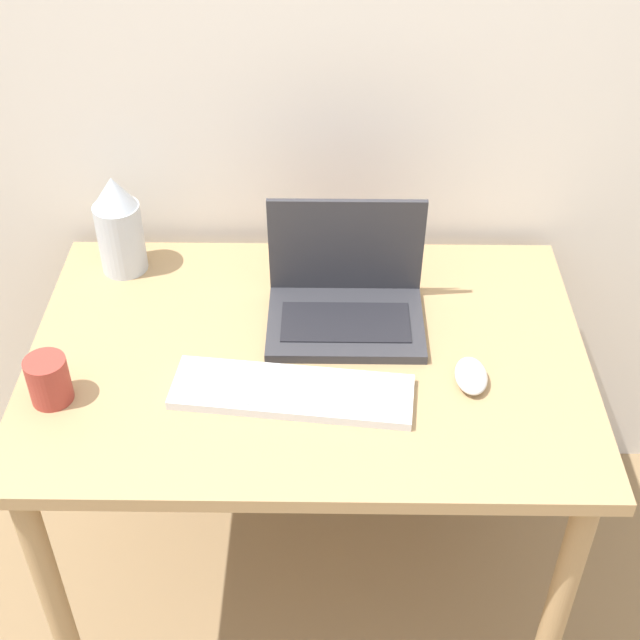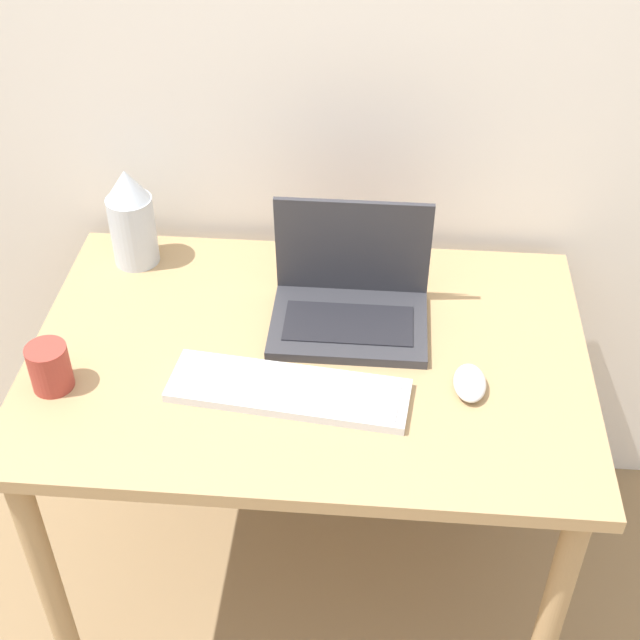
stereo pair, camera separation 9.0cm
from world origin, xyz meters
TOP-DOWN VIEW (x-y plane):
  - wall_back at (0.00, 0.82)m, footprint 6.00×0.05m
  - desk at (0.00, 0.38)m, footprint 1.10×0.75m
  - laptop at (0.08, 0.49)m, footprint 0.32×0.23m
  - keyboard at (-0.03, 0.25)m, footprint 0.46×0.18m
  - mouse at (0.31, 0.29)m, footprint 0.06×0.10m
  - vase at (-0.41, 0.65)m, footprint 0.10×0.10m
  - mug at (-0.47, 0.24)m, footprint 0.08×0.08m

SIDE VIEW (x-z plane):
  - desk at x=0.00m, z-range 0.27..1.02m
  - keyboard at x=-0.03m, z-range 0.74..0.77m
  - mouse at x=0.31m, z-range 0.75..0.78m
  - mug at x=-0.47m, z-range 0.75..0.84m
  - laptop at x=0.08m, z-range 0.68..0.92m
  - vase at x=-0.41m, z-range 0.74..0.97m
  - wall_back at x=0.00m, z-range 0.00..2.50m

